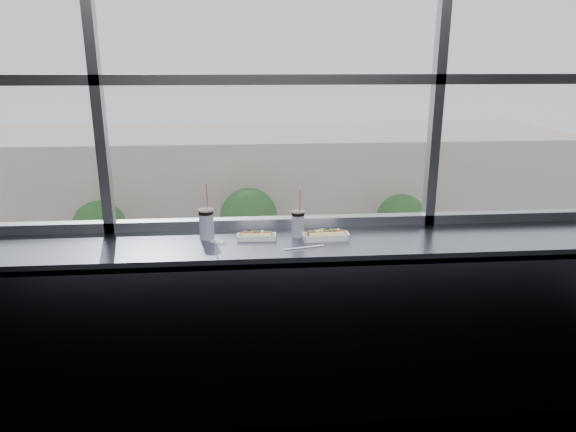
{
  "coord_description": "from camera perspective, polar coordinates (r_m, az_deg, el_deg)",
  "views": [
    {
      "loc": [
        -0.16,
        -1.58,
        2.08
      ],
      "look_at": [
        0.07,
        1.23,
        1.25
      ],
      "focal_mm": 32.0,
      "sensor_mm": 36.0,
      "label": 1
    }
  ],
  "objects": [
    {
      "name": "soda_cup_right",
      "position": [
        3.04,
        1.12,
        -0.71
      ],
      "size": [
        0.08,
        0.08,
        0.3
      ],
      "color": "white",
      "rests_on": "counter"
    },
    {
      "name": "counter_fascia",
      "position": [
        2.98,
        -1.0,
        -14.47
      ],
      "size": [
        6.0,
        0.04,
        1.04
      ],
      "primitive_type": "cube",
      "color": "slate",
      "rests_on": "ground"
    },
    {
      "name": "window_mullions",
      "position": [
        3.09,
        -1.88,
        20.49
      ],
      "size": [
        6.0,
        0.08,
        2.4
      ],
      "primitive_type": null,
      "color": "gray",
      "rests_on": "ground"
    },
    {
      "name": "hotdog_tray_right",
      "position": [
        3.0,
        4.23,
        -2.17
      ],
      "size": [
        0.27,
        0.1,
        0.07
      ],
      "rotation": [
        0.0,
        0.0,
        0.04
      ],
      "color": "white",
      "rests_on": "counter"
    },
    {
      "name": "car_far_c",
      "position": [
        32.36,
        19.49,
        -6.21
      ],
      "size": [
        2.71,
        6.41,
        2.13
      ],
      "primitive_type": "imported",
      "rotation": [
        0.0,
        0.0,
        1.56
      ],
      "color": "beige",
      "rests_on": "street_asphalt"
    },
    {
      "name": "pedestrian_d",
      "position": [
        34.65,
        11.34,
        -4.02
      ],
      "size": [
        0.73,
        0.98,
        2.2
      ],
      "primitive_type": "imported",
      "rotation": [
        0.0,
        0.0,
        1.57
      ],
      "color": "#66605B",
      "rests_on": "far_sidewalk"
    },
    {
      "name": "window_glass",
      "position": [
        3.11,
        -1.9,
        20.46
      ],
      "size": [
        6.0,
        0.0,
        6.0
      ],
      "primitive_type": "plane",
      "rotation": [
        1.57,
        0.0,
        0.0
      ],
      "color": "silver",
      "rests_on": "ground"
    },
    {
      "name": "tree_left",
      "position": [
        33.79,
        -20.24,
        -1.13
      ],
      "size": [
        3.26,
        3.26,
        5.09
      ],
      "color": "#47382B",
      "rests_on": "far_sidewalk"
    },
    {
      "name": "pedestrian_b",
      "position": [
        32.35,
        -3.93,
        -5.46
      ],
      "size": [
        0.65,
        0.87,
        1.96
      ],
      "primitive_type": "imported",
      "rotation": [
        0.0,
        0.0,
        4.71
      ],
      "color": "#66605B",
      "rests_on": "far_sidewalk"
    },
    {
      "name": "tree_center",
      "position": [
        32.42,
        -4.38,
        -0.09
      ],
      "size": [
        3.65,
        3.65,
        5.7
      ],
      "color": "#47382B",
      "rests_on": "far_sidewalk"
    },
    {
      "name": "counter",
      "position": [
        2.99,
        -1.38,
        -3.34
      ],
      "size": [
        6.0,
        0.55,
        0.06
      ],
      "primitive_type": "cube",
      "color": "slate",
      "rests_on": "ground"
    },
    {
      "name": "soda_cup_left",
      "position": [
        3.03,
        -9.07,
        -0.7
      ],
      "size": [
        0.09,
        0.09,
        0.34
      ],
      "color": "white",
      "rests_on": "counter"
    },
    {
      "name": "hotdog_tray_left",
      "position": [
        3.0,
        -3.52,
        -2.23
      ],
      "size": [
        0.23,
        0.08,
        0.06
      ],
      "rotation": [
        0.0,
        0.0,
        -0.03
      ],
      "color": "white",
      "rests_on": "counter"
    },
    {
      "name": "wall_back_lower",
      "position": [
        3.45,
        -1.6,
        -9.95
      ],
      "size": [
        6.0,
        0.0,
        6.0
      ],
      "primitive_type": "plane",
      "rotation": [
        1.57,
        0.0,
        0.0
      ],
      "color": "black",
      "rests_on": "ground"
    },
    {
      "name": "tree_right",
      "position": [
        34.04,
        12.48,
        -0.34
      ],
      "size": [
        3.27,
        3.27,
        5.1
      ],
      "color": "#47382B",
      "rests_on": "far_sidewalk"
    },
    {
      "name": "street_asphalt",
      "position": [
        26.52,
        -3.94,
        -13.05
      ],
      "size": [
        80.0,
        10.0,
        0.06
      ],
      "primitive_type": "cube",
      "color": "black",
      "rests_on": "plaza_ground"
    },
    {
      "name": "far_building",
      "position": [
        42.07,
        -4.5,
        3.96
      ],
      "size": [
        50.0,
        14.0,
        8.0
      ],
      "primitive_type": "cube",
      "color": "#AFA396",
      "rests_on": "plaza_ground"
    },
    {
      "name": "loose_straw",
      "position": [
        2.86,
        1.79,
        -3.52
      ],
      "size": [
        0.23,
        0.06,
        0.01
      ],
      "primitive_type": "cylinder",
      "rotation": [
        0.0,
        1.57,
        0.22
      ],
      "color": "white",
      "rests_on": "counter"
    },
    {
      "name": "pedestrian_a",
      "position": [
        34.15,
        -12.3,
        -4.72
      ],
      "size": [
        0.61,
        0.81,
        1.83
      ],
      "primitive_type": "imported",
      "rotation": [
        0.0,
        0.0,
        1.57
      ],
      "color": "#66605B",
      "rests_on": "far_sidewalk"
    },
    {
      "name": "car_near_c",
      "position": [
        22.66,
        0.84,
        -15.72
      ],
      "size": [
        2.5,
        5.74,
        1.89
      ],
      "primitive_type": "imported",
      "rotation": [
        0.0,
        0.0,
        1.59
      ],
      "color": "red",
      "rests_on": "street_asphalt"
    },
    {
      "name": "pedestrian_c",
      "position": [
        33.26,
        5.72,
        -4.66
      ],
      "size": [
        0.97,
        0.73,
        2.19
      ],
      "primitive_type": "imported",
      "color": "#66605B",
      "rests_on": "far_sidewalk"
    },
    {
      "name": "car_far_a",
      "position": [
        31.09,
        -22.59,
        -7.29
      ],
      "size": [
        3.26,
        7.12,
        2.33
      ],
      "primitive_type": "imported",
      "rotation": [
        0.0,
        0.0,
        1.52
      ],
      "color": "black",
      "rests_on": "street_asphalt"
    },
    {
      "name": "plaza_ground",
      "position": [
        48.38,
        -4.45,
        0.74
      ],
      "size": [
        120.0,
        120.0,
        0.0
      ],
      "primitive_type": "plane",
      "color": "beige",
      "rests_on": "ground"
    },
    {
      "name": "car_far_b",
      "position": [
        29.66,
        -2.77,
        -7.55
      ],
      "size": [
        2.67,
        5.83,
        1.91
      ],
      "primitive_type": "imported",
      "rotation": [
        0.0,
        0.0,
        1.62
      ],
      "color": "maroon",
      "rests_on": "street_asphalt"
    },
    {
      "name": "wrapper",
      "position": [
        2.97,
        -7.78,
        -2.75
      ],
      "size": [
        0.1,
        0.07,
        0.02
      ],
      "primitive_type": "ellipsoid",
      "color": "silver",
      "rests_on": "counter"
    },
    {
      "name": "far_sidewalk",
      "position": [
        33.72,
        -4.19,
        -6.36
      ],
      "size": [
        80.0,
        6.0,
        0.04
      ],
      "primitive_type": "cube",
      "color": "beige",
      "rests_on": "plaza_ground"
    }
  ]
}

